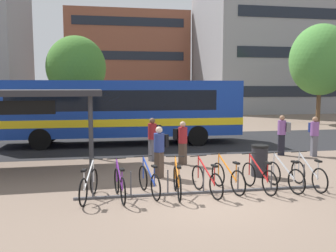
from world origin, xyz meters
TOP-DOWN VIEW (x-y plane):
  - ground at (0.00, 0.00)m, footprint 200.00×200.00m
  - bus_lane_asphalt at (0.00, 9.47)m, footprint 80.00×7.20m
  - city_bus at (-1.75, 9.47)m, footprint 12.06×2.73m
  - bike_rack at (0.02, 0.56)m, footprint 6.97×0.13m
  - parked_bicycle_white_0 at (-3.06, 0.53)m, footprint 0.58×1.69m
  - parked_bicycle_purple_1 at (-2.27, 0.46)m, footprint 0.52×1.72m
  - parked_bicycle_blue_2 at (-1.47, 0.66)m, footprint 0.57×1.69m
  - parked_bicycle_orange_3 at (-0.74, 0.47)m, footprint 0.52×1.72m
  - parked_bicycle_red_4 at (0.07, 0.45)m, footprint 0.58×1.69m
  - parked_bicycle_orange_5 at (0.75, 0.67)m, footprint 0.59×1.69m
  - parked_bicycle_red_6 at (1.61, 0.53)m, footprint 0.52×1.71m
  - parked_bicycle_silver_7 at (2.39, 0.52)m, footprint 0.53×1.70m
  - parked_bicycle_silver_8 at (3.14, 0.52)m, footprint 0.52×1.72m
  - transit_shelter at (-6.17, 4.67)m, footprint 6.98×3.50m
  - commuter_black_pack_0 at (-0.90, 2.47)m, footprint 0.58×0.59m
  - commuter_navy_pack_1 at (6.01, 4.84)m, footprint 0.40×0.57m
  - commuter_black_pack_2 at (-0.77, 5.07)m, footprint 0.60×0.54m
  - commuter_black_pack_3 at (0.21, 4.25)m, footprint 0.59×0.58m
  - commuter_grey_pack_4 at (4.80, 5.25)m, footprint 0.60×0.47m
  - trash_bin at (2.33, 2.08)m, footprint 0.55×0.55m
  - street_tree_0 at (-4.48, 17.18)m, footprint 4.08×4.08m
  - street_tree_1 at (13.64, 16.43)m, footprint 4.61×4.61m
  - building_right_wing at (21.23, 31.97)m, footprint 24.48×12.83m
  - building_centre_block at (0.68, 43.75)m, footprint 16.08×11.90m

SIDE VIEW (x-z plane):
  - ground at x=0.00m, z-range 0.00..0.00m
  - bus_lane_asphalt at x=0.00m, z-range 0.00..0.01m
  - bike_rack at x=0.02m, z-range -0.26..0.44m
  - parked_bicycle_white_0 at x=-3.06m, z-range -0.11..0.88m
  - parked_bicycle_purple_1 at x=-2.27m, z-range -0.11..0.88m
  - parked_bicycle_blue_2 at x=-1.47m, z-range -0.11..0.88m
  - parked_bicycle_orange_3 at x=-0.74m, z-range -0.11..0.88m
  - parked_bicycle_red_4 at x=0.07m, z-range -0.11..0.88m
  - parked_bicycle_orange_5 at x=0.75m, z-range -0.11..0.88m
  - parked_bicycle_red_6 at x=1.61m, z-range -0.11..0.88m
  - parked_bicycle_silver_7 at x=2.39m, z-range -0.11..0.88m
  - parked_bicycle_silver_8 at x=3.14m, z-range -0.11..0.88m
  - trash_bin at x=2.33m, z-range 0.00..1.03m
  - commuter_black_pack_3 at x=0.21m, z-range 0.12..1.75m
  - commuter_black_pack_0 at x=-0.90m, z-range 0.13..1.79m
  - commuter_navy_pack_1 at x=6.01m, z-range 0.13..1.80m
  - commuter_black_pack_2 at x=-0.77m, z-range 0.13..1.83m
  - commuter_grey_pack_4 at x=4.80m, z-range 0.13..1.84m
  - city_bus at x=-1.75m, z-range 0.18..3.38m
  - transit_shelter at x=-6.17m, z-range 1.23..4.03m
  - street_tree_0 at x=-4.48m, z-range 1.02..7.40m
  - street_tree_1 at x=13.64m, z-range 1.10..8.70m
  - building_centre_block at x=0.68m, z-range 0.00..12.72m
  - building_right_wing at x=21.23m, z-range 0.00..23.72m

